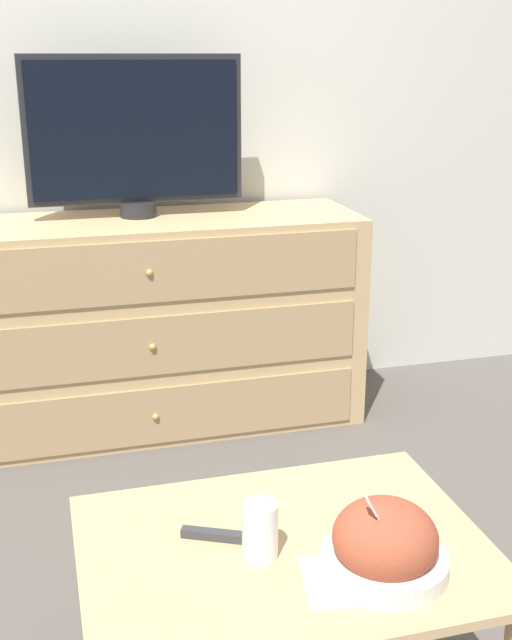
{
  "coord_description": "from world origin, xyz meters",
  "views": [
    {
      "loc": [
        -0.24,
        -3.1,
        1.35
      ],
      "look_at": [
        0.22,
        -1.44,
        0.78
      ],
      "focal_mm": 45.0,
      "sensor_mm": 36.0,
      "label": 1
    }
  ],
  "objects": [
    {
      "name": "coffee_table",
      "position": [
        0.17,
        -1.83,
        0.38
      ],
      "size": [
        0.79,
        0.59,
        0.45
      ],
      "color": "tan",
      "rests_on": "ground_plane"
    },
    {
      "name": "napkin",
      "position": [
        0.24,
        -1.96,
        0.45
      ],
      "size": [
        0.17,
        0.17,
        0.0
      ],
      "color": "silver",
      "rests_on": "coffee_table"
    },
    {
      "name": "ground_plane",
      "position": [
        0.0,
        0.0,
        0.0
      ],
      "size": [
        12.0,
        12.0,
        0.0
      ],
      "primitive_type": "plane",
      "color": "#56514C"
    },
    {
      "name": "tv",
      "position": [
        0.11,
        -0.21,
        1.08
      ],
      "size": [
        0.76,
        0.13,
        0.56
      ],
      "color": "#232328",
      "rests_on": "dresser"
    },
    {
      "name": "takeout_bowl",
      "position": [
        0.32,
        -1.95,
        0.5
      ],
      "size": [
        0.24,
        0.24,
        0.17
      ],
      "color": "silver",
      "rests_on": "coffee_table"
    },
    {
      "name": "wall_back",
      "position": [
        0.0,
        0.03,
        1.3
      ],
      "size": [
        12.0,
        0.05,
        2.6
      ],
      "color": "silver",
      "rests_on": "ground_plane"
    },
    {
      "name": "drink_cup",
      "position": [
        0.11,
        -1.84,
        0.49
      ],
      "size": [
        0.07,
        0.07,
        0.11
      ],
      "color": "#9E6638",
      "rests_on": "coffee_table"
    },
    {
      "name": "remote_control",
      "position": [
        0.05,
        -1.77,
        0.45
      ],
      "size": [
        0.15,
        0.09,
        0.02
      ],
      "color": "#38383D",
      "rests_on": "coffee_table"
    },
    {
      "name": "dresser",
      "position": [
        0.1,
        -0.27,
        0.39
      ],
      "size": [
        1.6,
        0.5,
        0.79
      ],
      "color": "tan",
      "rests_on": "ground_plane"
    }
  ]
}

